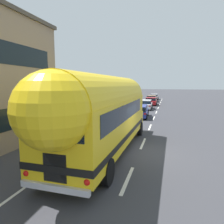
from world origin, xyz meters
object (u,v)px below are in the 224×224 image
Objects in this scene: painted_bus at (103,112)px; car_third at (151,101)px; car_lead at (139,110)px; car_second at (145,104)px; car_fourth at (152,98)px; car_fifth at (154,97)px.

car_third is at bearing 89.44° from painted_bus.
painted_bus reaches higher than car_lead.
car_second is 6.30m from car_third.
car_lead and car_third have the same top height.
painted_bus is at bearing -89.73° from car_fourth.
car_third is 0.95× the size of car_fifth.
painted_bus is at bearing -90.56° from car_third.
car_lead and car_fifth have the same top height.
car_second is 0.95× the size of car_fourth.
car_fifth is (0.13, 6.22, -0.04)m from car_fourth.
painted_bus reaches higher than car_fifth.
car_second is at bearing 91.21° from car_lead.
car_second is at bearing -90.08° from car_fifth.
car_lead and car_fourth have the same top height.
painted_bus is 2.70× the size of car_second.
car_third is at bearing 89.42° from car_lead.
painted_bus is 2.53× the size of car_fifth.
car_lead is 14.38m from car_third.
car_lead is at bearing -89.70° from car_fifth.
car_second is at bearing -89.54° from car_fourth.
car_lead is 0.93× the size of car_fourth.
car_lead is 8.09m from car_second.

